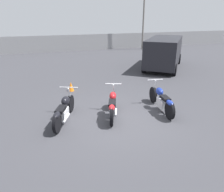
# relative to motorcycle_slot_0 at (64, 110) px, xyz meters

# --- Properties ---
(ground_plane) EXTENTS (60.00, 60.00, 0.00)m
(ground_plane) POSITION_rel_motorcycle_slot_0_xyz_m (1.77, -0.41, -0.42)
(ground_plane) COLOR #38383D
(fence_back) EXTENTS (40.00, 0.04, 1.58)m
(fence_back) POSITION_rel_motorcycle_slot_0_xyz_m (1.77, 15.19, 0.37)
(fence_back) COLOR gray
(fence_back) RESTS_ON ground_plane
(motorcycle_slot_0) EXTENTS (1.10, 2.06, 1.00)m
(motorcycle_slot_0) POSITION_rel_motorcycle_slot_0_xyz_m (0.00, 0.00, 0.00)
(motorcycle_slot_0) COLOR black
(motorcycle_slot_0) RESTS_ON ground_plane
(motorcycle_slot_1) EXTENTS (0.93, 1.94, 1.04)m
(motorcycle_slot_1) POSITION_rel_motorcycle_slot_0_xyz_m (1.68, -0.17, 0.01)
(motorcycle_slot_1) COLOR black
(motorcycle_slot_1) RESTS_ON ground_plane
(motorcycle_slot_2) EXTENTS (0.65, 2.23, 1.02)m
(motorcycle_slot_2) POSITION_rel_motorcycle_slot_0_xyz_m (3.60, -0.27, 0.00)
(motorcycle_slot_2) COLOR black
(motorcycle_slot_2) RESTS_ON ground_plane
(parked_van) EXTENTS (4.54, 4.96, 1.98)m
(parked_van) POSITION_rel_motorcycle_slot_0_xyz_m (7.46, 5.89, 0.69)
(parked_van) COLOR black
(parked_van) RESTS_ON ground_plane
(traffic_cone_near) EXTENTS (0.28, 0.28, 0.44)m
(traffic_cone_near) POSITION_rel_motorcycle_slot_0_xyz_m (0.72, 3.12, -0.20)
(traffic_cone_near) COLOR orange
(traffic_cone_near) RESTS_ON ground_plane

